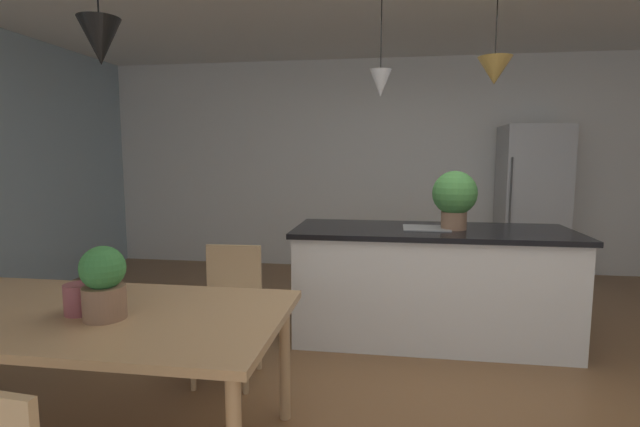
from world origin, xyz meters
The scene contains 12 objects.
ground_plane centered at (0.00, 0.00, -0.02)m, with size 10.00×8.40×0.04m, color brown.
wall_back_kitchen centered at (0.00, 3.26, 1.35)m, with size 10.00×0.12×2.70m, color white.
dining_table centered at (-1.79, -0.93, 0.66)m, with size 2.04×1.01×0.72m.
chair_far_right centered at (-1.33, -0.06, 0.47)m, with size 0.41×0.41×0.87m.
kitchen_island centered at (0.04, 0.82, 0.46)m, with size 2.17×0.86×0.91m.
refrigerator centered at (1.35, 2.86, 0.91)m, with size 0.71×0.67×1.82m.
pendant_over_table centered at (-1.64, -0.84, 2.01)m, with size 0.20×0.20×0.80m.
pendant_over_island_main centered at (-0.38, 0.82, 2.03)m, with size 0.17×0.17×0.77m.
pendant_over_island_aux centered at (0.47, 0.82, 2.11)m, with size 0.25×0.25×0.70m.
potted_plant_on_island centered at (0.21, 0.82, 1.16)m, with size 0.35×0.35×0.46m.
potted_plant_on_table centered at (-1.58, -1.01, 0.90)m, with size 0.20×0.20×0.34m.
vase_on_dining_table centered at (-1.74, -0.97, 0.80)m, with size 0.14×0.14×0.15m.
Camera 1 is at (-0.28, -2.94, 1.47)m, focal length 26.30 mm.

